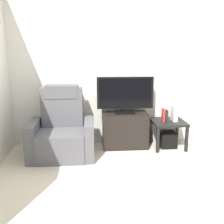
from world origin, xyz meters
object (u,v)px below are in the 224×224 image
object	(u,v)px
side_table	(168,125)
television	(125,94)
book_leftmost	(163,115)
book_middle	(166,116)
tv_stand	(125,130)
subwoofer_box	(168,139)
recliner_armchair	(62,132)
game_console	(174,113)

from	to	relation	value
side_table	television	bearing A→B (deg)	172.94
book_leftmost	book_middle	world-z (taller)	book_leftmost
tv_stand	television	distance (m)	0.61
tv_stand	book_middle	world-z (taller)	book_middle
book_leftmost	side_table	bearing A→B (deg)	11.31
subwoofer_box	book_leftmost	world-z (taller)	book_leftmost
tv_stand	recliner_armchair	xyz separation A→B (m)	(-1.02, -0.27, 0.08)
book_leftmost	game_console	xyz separation A→B (m)	(0.19, 0.03, 0.02)
book_middle	book_leftmost	bearing A→B (deg)	180.00
tv_stand	subwoofer_box	xyz separation A→B (m)	(0.73, -0.07, -0.16)
television	book_leftmost	size ratio (longest dim) A/B	4.29
subwoofer_box	book_leftmost	bearing A→B (deg)	-168.69
tv_stand	television	xyz separation A→B (m)	(0.00, 0.02, 0.61)
television	side_table	distance (m)	0.90
tv_stand	television	world-z (taller)	television
book_leftmost	television	bearing A→B (deg)	170.04
side_table	game_console	bearing A→B (deg)	6.34
recliner_armchair	book_middle	distance (m)	1.71
book_middle	game_console	distance (m)	0.15
book_leftmost	game_console	size ratio (longest dim) A/B	0.84
television	recliner_armchair	size ratio (longest dim) A/B	0.86
subwoofer_box	book_leftmost	size ratio (longest dim) A/B	1.23
game_console	side_table	bearing A→B (deg)	-173.66
television	subwoofer_box	distance (m)	1.06
tv_stand	television	size ratio (longest dim) A/B	0.80
television	recliner_armchair	distance (m)	1.19
television	subwoofer_box	bearing A→B (deg)	-7.06
book_leftmost	game_console	bearing A→B (deg)	8.97
tv_stand	side_table	world-z (taller)	tv_stand
side_table	subwoofer_box	xyz separation A→B (m)	(-0.00, -0.00, -0.25)
tv_stand	game_console	xyz separation A→B (m)	(0.82, -0.06, 0.29)
game_console	book_leftmost	bearing A→B (deg)	-171.03
tv_stand	side_table	bearing A→B (deg)	-5.60
book_middle	game_console	world-z (taller)	game_console
side_table	book_middle	world-z (taller)	book_middle
book_middle	game_console	size ratio (longest dim) A/B	0.76
subwoofer_box	game_console	distance (m)	0.46
game_console	book_middle	bearing A→B (deg)	-168.14
recliner_armchair	game_console	world-z (taller)	recliner_armchair
subwoofer_box	game_console	bearing A→B (deg)	6.34
tv_stand	game_console	size ratio (longest dim) A/B	2.90
side_table	book_middle	xyz separation A→B (m)	(-0.05, -0.02, 0.17)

